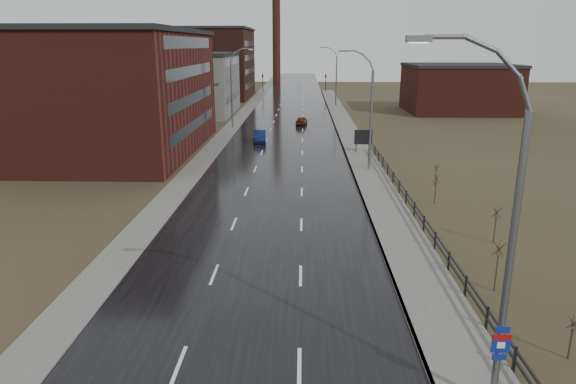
# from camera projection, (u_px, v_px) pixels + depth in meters

# --- Properties ---
(road) EXTENTS (14.00, 300.00, 0.06)m
(road) POSITION_uv_depth(u_px,v_px,m) (287.00, 130.00, 73.28)
(road) COLOR black
(road) RESTS_ON ground
(sidewalk_right) EXTENTS (3.20, 180.00, 0.18)m
(sidewalk_right) POSITION_uv_depth(u_px,v_px,m) (368.00, 172.00, 49.00)
(sidewalk_right) COLOR #595651
(sidewalk_right) RESTS_ON ground
(curb_right) EXTENTS (0.16, 180.00, 0.18)m
(curb_right) POSITION_uv_depth(u_px,v_px,m) (352.00, 172.00, 49.05)
(curb_right) COLOR slate
(curb_right) RESTS_ON ground
(sidewalk_left) EXTENTS (2.40, 260.00, 0.12)m
(sidewalk_left) POSITION_uv_depth(u_px,v_px,m) (229.00, 130.00, 73.50)
(sidewalk_left) COLOR #595651
(sidewalk_left) RESTS_ON ground
(warehouse_near) EXTENTS (22.44, 28.56, 13.50)m
(warehouse_near) POSITION_uv_depth(u_px,v_px,m) (96.00, 91.00, 57.61)
(warehouse_near) COLOR #471914
(warehouse_near) RESTS_ON ground
(warehouse_mid) EXTENTS (16.32, 20.40, 10.50)m
(warehouse_mid) POSITION_uv_depth(u_px,v_px,m) (187.00, 83.00, 89.63)
(warehouse_mid) COLOR slate
(warehouse_mid) RESTS_ON ground
(warehouse_far) EXTENTS (26.52, 24.48, 15.50)m
(warehouse_far) POSITION_uv_depth(u_px,v_px,m) (193.00, 63.00, 117.90)
(warehouse_far) COLOR #331611
(warehouse_far) RESTS_ON ground
(building_right) EXTENTS (18.36, 16.32, 8.50)m
(building_right) POSITION_uv_depth(u_px,v_px,m) (458.00, 88.00, 92.38)
(building_right) COLOR #471914
(building_right) RESTS_ON ground
(smokestack) EXTENTS (2.70, 2.70, 30.70)m
(smokestack) POSITION_uv_depth(u_px,v_px,m) (276.00, 32.00, 155.61)
(smokestack) COLOR #331611
(smokestack) RESTS_ON ground
(streetlight_main) EXTENTS (3.91, 0.29, 12.11)m
(streetlight_main) POSITION_uv_depth(u_px,v_px,m) (502.00, 240.00, 15.65)
(streetlight_main) COLOR slate
(streetlight_main) RESTS_ON ground
(streetlight_right_mid) EXTENTS (3.36, 0.28, 11.35)m
(streetlight_right_mid) POSITION_uv_depth(u_px,v_px,m) (368.00, 110.00, 48.38)
(streetlight_right_mid) COLOR slate
(streetlight_right_mid) RESTS_ON ground
(streetlight_left) EXTENTS (3.36, 0.28, 11.35)m
(streetlight_left) POSITION_uv_depth(u_px,v_px,m) (234.00, 88.00, 73.81)
(streetlight_left) COLOR slate
(streetlight_left) RESTS_ON ground
(streetlight_right_far) EXTENTS (3.36, 0.28, 11.35)m
(streetlight_right_far) POSITION_uv_depth(u_px,v_px,m) (335.00, 76.00, 100.24)
(streetlight_right_far) COLOR slate
(streetlight_right_far) RESTS_ON ground
(guardrail) EXTENTS (0.10, 53.05, 1.10)m
(guardrail) POSITION_uv_depth(u_px,v_px,m) (426.00, 225.00, 32.75)
(guardrail) COLOR black
(guardrail) RESTS_ON ground
(shrub_b) EXTENTS (0.43, 0.45, 1.80)m
(shrub_b) POSITION_uv_depth(u_px,v_px,m) (571.00, 337.00, 19.76)
(shrub_b) COLOR #382D23
(shrub_b) RESTS_ON ground
(shrub_c) EXTENTS (0.61, 0.65, 2.60)m
(shrub_c) POSITION_uv_depth(u_px,v_px,m) (497.00, 265.00, 25.18)
(shrub_c) COLOR #382D23
(shrub_c) RESTS_ON ground
(shrub_d) EXTENTS (0.55, 0.58, 2.33)m
(shrub_d) POSITION_uv_depth(u_px,v_px,m) (495.00, 224.00, 31.35)
(shrub_d) COLOR #382D23
(shrub_d) RESTS_ON ground
(shrub_e) EXTENTS (0.55, 0.58, 2.34)m
(shrub_e) POSITION_uv_depth(u_px,v_px,m) (436.00, 188.00, 39.27)
(shrub_e) COLOR #382D23
(shrub_e) RESTS_ON ground
(shrub_f) EXTENTS (0.46, 0.48, 1.91)m
(shrub_f) POSITION_uv_depth(u_px,v_px,m) (436.00, 175.00, 44.20)
(shrub_f) COLOR #382D23
(shrub_f) RESTS_ON ground
(billboard) EXTENTS (2.00, 0.17, 2.69)m
(billboard) POSITION_uv_depth(u_px,v_px,m) (363.00, 138.00, 57.26)
(billboard) COLOR black
(billboard) RESTS_ON ground
(traffic_light_left) EXTENTS (0.58, 2.73, 5.30)m
(traffic_light_left) POSITION_uv_depth(u_px,v_px,m) (263.00, 74.00, 129.87)
(traffic_light_left) COLOR black
(traffic_light_left) RESTS_ON ground
(traffic_light_right) EXTENTS (0.58, 2.73, 5.30)m
(traffic_light_right) POSITION_uv_depth(u_px,v_px,m) (326.00, 74.00, 129.42)
(traffic_light_right) COLOR black
(traffic_light_right) RESTS_ON ground
(car_near) EXTENTS (1.87, 4.49, 1.44)m
(car_near) POSITION_uv_depth(u_px,v_px,m) (260.00, 137.00, 64.17)
(car_near) COLOR #0E1547
(car_near) RESTS_ON ground
(car_far) EXTENTS (1.95, 3.90, 1.28)m
(car_far) POSITION_uv_depth(u_px,v_px,m) (302.00, 121.00, 77.95)
(car_far) COLOR #541E0E
(car_far) RESTS_ON ground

